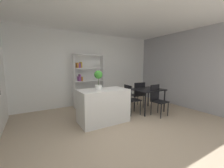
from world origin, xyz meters
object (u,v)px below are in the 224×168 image
potted_plant_on_island (98,78)px  dining_chair_near (157,98)px  kitchen_island (103,106)px  dining_chair_island_side (130,97)px  dining_table (147,91)px  dining_chair_far (138,93)px  open_bookshelf (87,81)px

potted_plant_on_island → dining_chair_near: potted_plant_on_island is taller
kitchen_island → potted_plant_on_island: potted_plant_on_island is taller
potted_plant_on_island → dining_chair_island_side: potted_plant_on_island is taller
dining_table → dining_chair_island_side: (-0.72, 0.01, -0.12)m
potted_plant_on_island → dining_chair_near: bearing=-11.6°
dining_table → dining_chair_island_side: dining_chair_island_side is taller
kitchen_island → dining_chair_near: dining_chair_near is taller
potted_plant_on_island → dining_chair_island_side: 1.33m
potted_plant_on_island → dining_chair_far: (1.85, 0.52, -0.67)m
kitchen_island → dining_table: bearing=2.9°
potted_plant_on_island → dining_chair_island_side: (1.15, 0.08, -0.66)m
open_bookshelf → dining_chair_far: open_bookshelf is taller
potted_plant_on_island → dining_chair_island_side: bearing=4.0°
dining_chair_far → potted_plant_on_island: bearing=24.1°
potted_plant_on_island → dining_chair_near: size_ratio=0.54×
dining_table → dining_chair_far: bearing=91.9°
dining_table → dining_chair_far: 0.47m
open_bookshelf → dining_chair_near: bearing=-52.4°
open_bookshelf → dining_chair_far: 1.98m
open_bookshelf → dining_table: (1.58, -1.59, -0.30)m
open_bookshelf → dining_table: 2.26m
open_bookshelf → dining_table: bearing=-45.1°
dining_chair_near → dining_chair_far: bearing=85.4°
open_bookshelf → dining_chair_near: 2.61m
dining_table → dining_chair_near: bearing=-91.1°
dining_chair_far → kitchen_island: bearing=25.7°
potted_plant_on_island → open_bookshelf: (0.28, 1.66, -0.25)m
open_bookshelf → dining_chair_far: (1.57, -1.14, -0.42)m
dining_chair_island_side → open_bookshelf: bearing=34.4°
kitchen_island → dining_table: kitchen_island is taller
kitchen_island → dining_chair_island_side: bearing=5.5°
dining_table → open_bookshelf: bearing=134.9°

